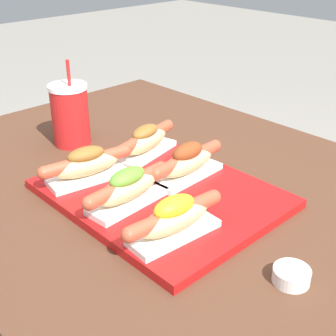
{
  "coord_description": "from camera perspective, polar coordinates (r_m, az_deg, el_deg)",
  "views": [
    {
      "loc": [
        0.57,
        -0.59,
        1.21
      ],
      "look_at": [
        -0.01,
        -0.03,
        0.8
      ],
      "focal_mm": 50.0,
      "sensor_mm": 36.0,
      "label": 1
    }
  ],
  "objects": [
    {
      "name": "patio_table",
      "position": [
        1.17,
        1.69,
        -18.58
      ],
      "size": [
        1.31,
        0.88,
        0.74
      ],
      "color": "#4C2D1E",
      "rests_on": "ground_plane"
    },
    {
      "name": "serving_tray",
      "position": [
        0.92,
        -0.91,
        -3.12
      ],
      "size": [
        0.43,
        0.35,
        0.02
      ],
      "color": "#B71414",
      "rests_on": "patio_table"
    },
    {
      "name": "hot_dog_0",
      "position": [
        0.94,
        -9.89,
        0.41
      ],
      "size": [
        0.09,
        0.2,
        0.07
      ],
      "color": "white",
      "rests_on": "serving_tray"
    },
    {
      "name": "hot_dog_1",
      "position": [
        0.85,
        -4.94,
        -2.43
      ],
      "size": [
        0.07,
        0.2,
        0.07
      ],
      "color": "white",
      "rests_on": "serving_tray"
    },
    {
      "name": "hot_dog_2",
      "position": [
        0.76,
        0.74,
        -6.14
      ],
      "size": [
        0.07,
        0.2,
        0.07
      ],
      "color": "white",
      "rests_on": "serving_tray"
    },
    {
      "name": "hot_dog_3",
      "position": [
        1.04,
        -2.77,
        3.33
      ],
      "size": [
        0.09,
        0.2,
        0.07
      ],
      "color": "white",
      "rests_on": "serving_tray"
    },
    {
      "name": "hot_dog_4",
      "position": [
        0.94,
        2.36,
        0.76
      ],
      "size": [
        0.07,
        0.2,
        0.08
      ],
      "color": "white",
      "rests_on": "serving_tray"
    },
    {
      "name": "sauce_bowl",
      "position": [
        0.73,
        14.82,
        -12.48
      ],
      "size": [
        0.06,
        0.06,
        0.02
      ],
      "color": "silver",
      "rests_on": "patio_table"
    },
    {
      "name": "drink_cup",
      "position": [
        1.15,
        -11.84,
        6.4
      ],
      "size": [
        0.09,
        0.09,
        0.21
      ],
      "color": "red",
      "rests_on": "patio_table"
    }
  ]
}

